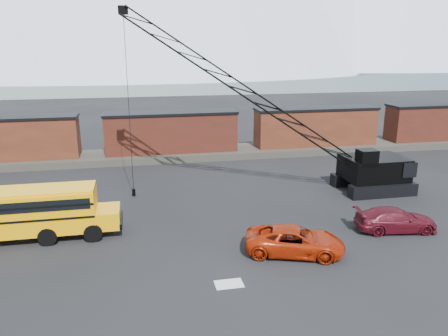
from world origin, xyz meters
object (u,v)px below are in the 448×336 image
Objects in this scene: school_bus at (16,212)px; red_pickup at (295,241)px; maroon_suv at (396,220)px; crawler_crane at (253,96)px.

school_bus is 16.66m from red_pickup.
crawler_crane is (-7.14, 8.94, 7.03)m from maroon_suv.
crawler_crane is at bearing 47.01° from maroon_suv.
crawler_crane reaches higher than maroon_suv.
red_pickup is 0.25× the size of crawler_crane.
red_pickup is at bearing -17.82° from school_bus.
school_bus reaches higher than red_pickup.
school_bus is at bearing 90.20° from maroon_suv.
maroon_suv is at bearing -51.40° from crawler_crane.
crawler_crane is at bearing 17.12° from red_pickup.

